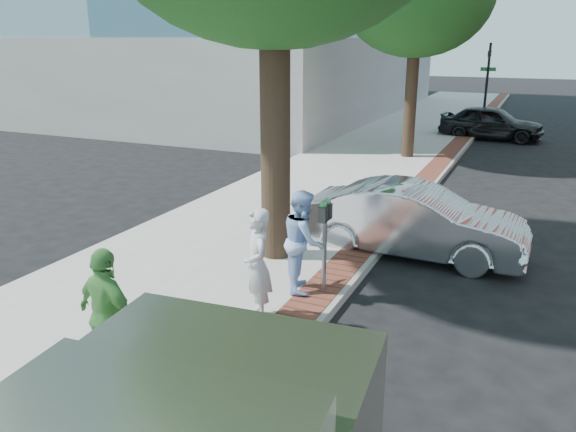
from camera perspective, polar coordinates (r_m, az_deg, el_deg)
The scene contains 12 objects.
ground at distance 8.60m, azimuth -3.09°, elevation -9.64°, with size 120.00×120.00×0.00m, color black.
sidewalk at distance 16.09m, azimuth 5.30°, elevation 3.56°, with size 5.00×60.00×0.15m, color #9E9991.
brick_strip at distance 15.52m, azimuth 13.00°, elevation 2.97°, with size 0.60×60.00×0.01m, color brown.
curb at distance 15.47m, azimuth 14.25°, elevation 2.53°, with size 0.10×60.00×0.15m, color gray.
office_base at distance 33.26m, azimuth -5.70°, elevation 14.06°, with size 18.20×22.20×4.00m, color gray.
signal_near at distance 28.95m, azimuth 19.60°, elevation 13.18°, with size 0.70×0.15×3.80m.
parking_meter at distance 8.56m, azimuth 3.77°, elevation -1.06°, with size 0.12×0.32×1.47m.
person_gray at distance 7.75m, azimuth -3.12°, elevation -5.04°, with size 0.59×0.39×1.61m, color #B6B5BB.
person_officer at distance 8.69m, azimuth 1.56°, elevation -2.51°, with size 0.78×0.61×1.60m, color #99B9ED.
person_green at distance 6.70m, azimuth -17.80°, elevation -9.66°, with size 0.94×0.39×1.61m, color #4A9242.
sedan_silver at distance 10.79m, azimuth 12.71°, elevation -0.47°, with size 1.43×4.09×1.35m, color silver.
bg_car at distance 24.70m, azimuth 19.94°, elevation 8.92°, with size 1.63×4.05×1.38m, color black.
Camera 1 is at (3.58, -6.78, 3.91)m, focal length 35.00 mm.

